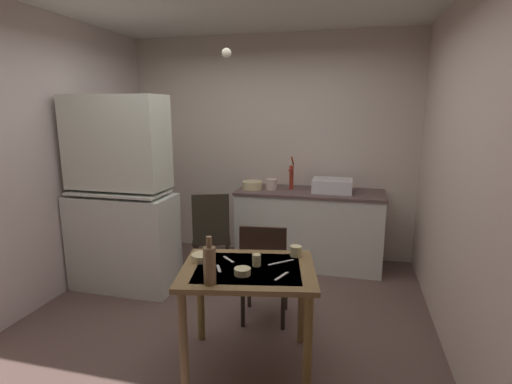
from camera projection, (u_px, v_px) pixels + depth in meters
The scene contains 23 objects.
ground_plane at pixel (223, 324), 3.33m from camera, with size 4.70×4.70×0.00m, color brown.
wall_back at pixel (270, 147), 4.85m from camera, with size 3.62×0.10×2.69m, color beige.
wall_left at pixel (30, 162), 3.48m from camera, with size 0.10×3.80×2.69m, color beige.
wall_right at pixel (474, 179), 2.62m from camera, with size 0.10×3.80×2.69m, color beige.
hutch_cabinet at pixel (121, 201), 3.86m from camera, with size 1.05×0.49×1.95m.
counter_cabinet at pixel (309, 228), 4.56m from camera, with size 1.68×0.64×0.89m.
sink_basin at pixel (332, 185), 4.39m from camera, with size 0.44×0.34×0.15m.
hand_pump at pixel (291, 175), 4.52m from camera, with size 0.05×0.27×0.39m.
mixing_bowl_counter at pixel (252, 185), 4.57m from camera, with size 0.24×0.24×0.09m, color beige.
stoneware_crock at pixel (271, 184), 4.52m from camera, with size 0.13×0.13×0.12m, color beige.
dining_table at pixel (248, 283), 2.69m from camera, with size 1.04×0.87×0.74m.
chair_far_side at pixel (264, 269), 3.28m from camera, with size 0.44×0.44×0.89m.
chair_by_counter at pixel (211, 234), 4.13m from camera, with size 0.51×0.51×0.97m.
serving_bowl_wide at pixel (202, 257), 2.79m from camera, with size 0.15×0.15×0.05m, color beige.
soup_bowl_small at pixel (242, 271), 2.55m from camera, with size 0.11×0.11×0.04m, color beige.
mug_tall at pixel (257, 260), 2.69m from camera, with size 0.06×0.06×0.08m, color beige.
teacup_mint at pixel (296, 251), 2.87m from camera, with size 0.09×0.09×0.08m, color beige.
glass_bottle at pixel (210, 264), 2.39m from camera, with size 0.08×0.08×0.31m.
table_knife at pixel (281, 262), 2.75m from camera, with size 0.21×0.02×0.01m, color silver.
teaspoon_near_bowl at pixel (219, 269), 2.64m from camera, with size 0.12×0.02×0.01m, color beige.
teaspoon_by_cup at pixel (281, 276), 2.52m from camera, with size 0.15×0.02×0.01m, color beige.
serving_spoon at pixel (229, 259), 2.80m from camera, with size 0.14×0.02×0.01m, color beige.
pendant_bulb at pixel (227, 53), 3.24m from camera, with size 0.08×0.08×0.08m, color #F9EFCC.
Camera 1 is at (1.00, -2.86, 1.81)m, focal length 27.14 mm.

